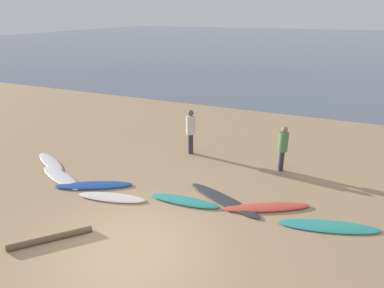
% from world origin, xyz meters
% --- Properties ---
extents(ground_plane, '(120.00, 120.00, 0.20)m').
position_xyz_m(ground_plane, '(0.00, 10.00, -0.10)').
color(ground_plane, tan).
rests_on(ground_plane, ground).
extents(ocean_water, '(140.00, 100.00, 0.01)m').
position_xyz_m(ocean_water, '(0.00, 62.94, 0.00)').
color(ocean_water, slate).
rests_on(ocean_water, ground).
extents(surfboard_0, '(2.11, 1.37, 0.07)m').
position_xyz_m(surfboard_0, '(-5.54, 2.97, 0.04)').
color(surfboard_0, white).
rests_on(surfboard_0, ground).
extents(surfboard_1, '(2.44, 1.36, 0.09)m').
position_xyz_m(surfboard_1, '(-4.25, 2.15, 0.04)').
color(surfboard_1, white).
rests_on(surfboard_1, ground).
extents(surfboard_2, '(2.47, 1.60, 0.09)m').
position_xyz_m(surfboard_2, '(-2.86, 2.15, 0.05)').
color(surfboard_2, '#1E479E').
rests_on(surfboard_2, ground).
extents(surfboard_3, '(2.20, 0.96, 0.08)m').
position_xyz_m(surfboard_3, '(-1.88, 1.76, 0.04)').
color(surfboard_3, silver).
rests_on(surfboard_3, ground).
extents(surfboard_4, '(2.19, 0.64, 0.10)m').
position_xyz_m(surfboard_4, '(0.22, 2.45, 0.05)').
color(surfboard_4, teal).
rests_on(surfboard_4, ground).
extents(surfboard_5, '(2.66, 1.55, 0.08)m').
position_xyz_m(surfboard_5, '(1.27, 2.99, 0.04)').
color(surfboard_5, '#333338').
rests_on(surfboard_5, ground).
extents(surfboard_6, '(2.48, 1.62, 0.10)m').
position_xyz_m(surfboard_6, '(2.55, 3.08, 0.05)').
color(surfboard_6, '#D84C38').
rests_on(surfboard_6, ground).
extents(surfboard_7, '(2.65, 1.25, 0.06)m').
position_xyz_m(surfboard_7, '(4.23, 2.84, 0.03)').
color(surfboard_7, teal).
rests_on(surfboard_7, ground).
extents(person_0, '(0.33, 0.33, 1.65)m').
position_xyz_m(person_0, '(2.48, 5.74, 0.97)').
color(person_0, '#2D2D38').
rests_on(person_0, ground).
extents(person_1, '(0.36, 0.36, 1.79)m').
position_xyz_m(person_1, '(-1.07, 5.89, 1.06)').
color(person_1, '#2D2D38').
rests_on(person_1, ground).
extents(driftwood_log, '(1.47, 1.55, 0.16)m').
position_xyz_m(driftwood_log, '(-2.05, -0.50, 0.08)').
color(driftwood_log, brown).
rests_on(driftwood_log, ground).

